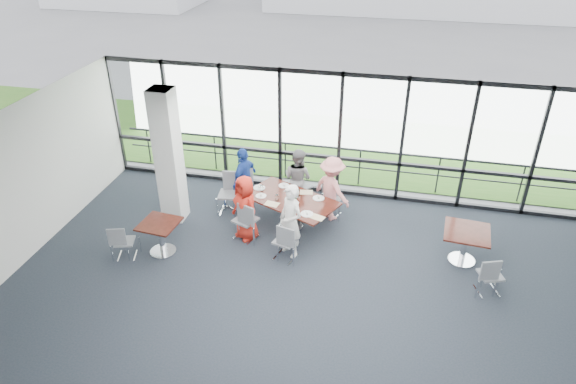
% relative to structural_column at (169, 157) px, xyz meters
% --- Properties ---
extents(floor, '(12.00, 10.00, 0.02)m').
position_rel_structural_column_xyz_m(floor, '(3.60, -3.00, -1.61)').
color(floor, '#1D252D').
rests_on(floor, ground).
extents(ceiling, '(12.00, 10.00, 0.04)m').
position_rel_structural_column_xyz_m(ceiling, '(3.60, -3.00, 1.60)').
color(ceiling, white).
rests_on(ceiling, ground).
extents(curtain_wall_back, '(12.00, 0.10, 3.20)m').
position_rel_structural_column_xyz_m(curtain_wall_back, '(3.60, 2.00, 0.00)').
color(curtain_wall_back, white).
rests_on(curtain_wall_back, ground).
extents(structural_column, '(0.50, 0.50, 3.20)m').
position_rel_structural_column_xyz_m(structural_column, '(0.00, 0.00, 0.00)').
color(structural_column, white).
rests_on(structural_column, ground).
extents(apron, '(80.00, 70.00, 0.02)m').
position_rel_structural_column_xyz_m(apron, '(3.60, 7.00, -1.62)').
color(apron, slate).
rests_on(apron, ground).
extents(grass_strip, '(80.00, 5.00, 0.01)m').
position_rel_structural_column_xyz_m(grass_strip, '(3.60, 5.00, -1.59)').
color(grass_strip, '#2B5F1C').
rests_on(grass_strip, ground).
extents(guard_rail, '(12.00, 0.06, 0.06)m').
position_rel_structural_column_xyz_m(guard_rail, '(3.60, 2.60, -1.10)').
color(guard_rail, '#2D2D33').
rests_on(guard_rail, ground).
extents(main_table, '(2.33, 1.88, 0.75)m').
position_rel_structural_column_xyz_m(main_table, '(2.78, 0.20, -0.96)').
color(main_table, '#36140D').
rests_on(main_table, ground).
extents(side_table_left, '(0.84, 0.84, 0.75)m').
position_rel_structural_column_xyz_m(side_table_left, '(0.29, -1.37, -0.98)').
color(side_table_left, '#36140D').
rests_on(side_table_left, ground).
extents(side_table_right, '(0.98, 0.98, 0.75)m').
position_rel_structural_column_xyz_m(side_table_right, '(6.58, -0.26, -0.96)').
color(side_table_right, '#36140D').
rests_on(side_table_right, ground).
extents(diner_near_left, '(0.89, 0.84, 1.53)m').
position_rel_structural_column_xyz_m(diner_near_left, '(1.89, -0.42, -0.84)').
color(diner_near_left, red).
rests_on(diner_near_left, ground).
extents(diner_near_right, '(0.75, 0.72, 1.65)m').
position_rel_structural_column_xyz_m(diner_near_right, '(3.00, -0.80, -0.77)').
color(diner_near_right, white).
rests_on(diner_near_right, ground).
extents(diner_far_left, '(0.87, 0.73, 1.53)m').
position_rel_structural_column_xyz_m(diner_far_left, '(2.74, 1.16, -0.83)').
color(diner_far_left, gray).
rests_on(diner_far_left, ground).
extents(diner_far_right, '(1.14, 1.03, 1.58)m').
position_rel_structural_column_xyz_m(diner_far_right, '(3.62, 0.79, -0.81)').
color(diner_far_right, pink).
rests_on(diner_far_right, ground).
extents(diner_end, '(0.74, 1.04, 1.61)m').
position_rel_structural_column_xyz_m(diner_end, '(1.51, 0.76, -0.79)').
color(diner_end, '#1E41A2').
rests_on(diner_end, ground).
extents(chair_main_nl, '(0.60, 0.60, 0.95)m').
position_rel_structural_column_xyz_m(chair_main_nl, '(1.89, -0.46, -1.13)').
color(chair_main_nl, slate).
rests_on(chair_main_nl, ground).
extents(chair_main_nr, '(0.53, 0.53, 0.88)m').
position_rel_structural_column_xyz_m(chair_main_nr, '(2.92, -0.99, -1.16)').
color(chair_main_nr, slate).
rests_on(chair_main_nr, ground).
extents(chair_main_fl, '(0.59, 0.59, 0.86)m').
position_rel_structural_column_xyz_m(chair_main_fl, '(2.77, 1.36, -1.17)').
color(chair_main_fl, slate).
rests_on(chair_main_fl, ground).
extents(chair_main_fr, '(0.54, 0.54, 0.86)m').
position_rel_structural_column_xyz_m(chair_main_fr, '(3.60, 0.90, -1.17)').
color(chair_main_fr, slate).
rests_on(chair_main_fr, ground).
extents(chair_main_end, '(0.62, 0.62, 0.96)m').
position_rel_structural_column_xyz_m(chair_main_end, '(1.33, 0.79, -1.12)').
color(chair_main_end, slate).
rests_on(chair_main_end, ground).
extents(chair_spare_la, '(0.48, 0.48, 0.79)m').
position_rel_structural_column_xyz_m(chair_spare_la, '(-0.39, -1.69, -1.20)').
color(chair_spare_la, slate).
rests_on(chair_spare_la, ground).
extents(chair_spare_lb, '(0.54, 0.54, 0.98)m').
position_rel_structural_column_xyz_m(chair_spare_lb, '(1.19, 0.50, -1.11)').
color(chair_spare_lb, slate).
rests_on(chair_spare_lb, ground).
extents(chair_spare_r, '(0.53, 0.53, 0.84)m').
position_rel_structural_column_xyz_m(chair_spare_r, '(7.00, -1.17, -1.18)').
color(chair_spare_r, slate).
rests_on(chair_spare_r, ground).
extents(plate_nl, '(0.25, 0.25, 0.01)m').
position_rel_structural_column_xyz_m(plate_nl, '(2.08, 0.16, -0.84)').
color(plate_nl, white).
rests_on(plate_nl, main_table).
extents(plate_nr, '(0.28, 0.28, 0.01)m').
position_rel_structural_column_xyz_m(plate_nr, '(3.25, -0.35, -0.84)').
color(plate_nr, white).
rests_on(plate_nr, main_table).
extents(plate_fl, '(0.26, 0.26, 0.01)m').
position_rel_structural_column_xyz_m(plate_fl, '(2.49, 0.75, -0.84)').
color(plate_fl, white).
rests_on(plate_fl, main_table).
extents(plate_fr, '(0.27, 0.27, 0.01)m').
position_rel_structural_column_xyz_m(plate_fr, '(3.38, 0.36, -0.84)').
color(plate_fr, white).
rests_on(plate_fr, main_table).
extents(plate_end, '(0.28, 0.28, 0.01)m').
position_rel_structural_column_xyz_m(plate_end, '(1.94, 0.52, -0.84)').
color(plate_end, white).
rests_on(plate_end, main_table).
extents(tumbler_a, '(0.08, 0.08, 0.15)m').
position_rel_structural_column_xyz_m(tumbler_a, '(2.49, 0.06, -0.77)').
color(tumbler_a, white).
rests_on(tumbler_a, main_table).
extents(tumbler_b, '(0.08, 0.08, 0.15)m').
position_rel_structural_column_xyz_m(tumbler_b, '(2.98, -0.13, -0.77)').
color(tumbler_b, white).
rests_on(tumbler_b, main_table).
extents(tumbler_c, '(0.08, 0.08, 0.15)m').
position_rel_structural_column_xyz_m(tumbler_c, '(2.91, 0.37, -0.77)').
color(tumbler_c, white).
rests_on(tumbler_c, main_table).
extents(tumbler_d, '(0.07, 0.07, 0.15)m').
position_rel_structural_column_xyz_m(tumbler_d, '(2.04, 0.41, -0.78)').
color(tumbler_d, white).
rests_on(tumbler_d, main_table).
extents(menu_a, '(0.35, 0.27, 0.00)m').
position_rel_structural_column_xyz_m(menu_a, '(2.41, -0.11, -0.85)').
color(menu_a, white).
rests_on(menu_a, main_table).
extents(menu_b, '(0.35, 0.30, 0.00)m').
position_rel_structural_column_xyz_m(menu_b, '(3.49, -0.43, -0.85)').
color(menu_b, white).
rests_on(menu_b, main_table).
extents(menu_c, '(0.34, 0.27, 0.00)m').
position_rel_structural_column_xyz_m(menu_c, '(3.05, 0.57, -0.85)').
color(menu_c, white).
rests_on(menu_c, main_table).
extents(condiment_caddy, '(0.10, 0.07, 0.04)m').
position_rel_structural_column_xyz_m(condiment_caddy, '(2.84, 0.20, -0.83)').
color(condiment_caddy, black).
rests_on(condiment_caddy, main_table).
extents(ketchup_bottle, '(0.06, 0.06, 0.18)m').
position_rel_structural_column_xyz_m(ketchup_bottle, '(2.78, 0.23, -0.76)').
color(ketchup_bottle, '#A00001').
rests_on(ketchup_bottle, main_table).
extents(green_bottle, '(0.05, 0.05, 0.20)m').
position_rel_structural_column_xyz_m(green_bottle, '(2.88, 0.23, -0.75)').
color(green_bottle, '#27732E').
rests_on(green_bottle, main_table).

